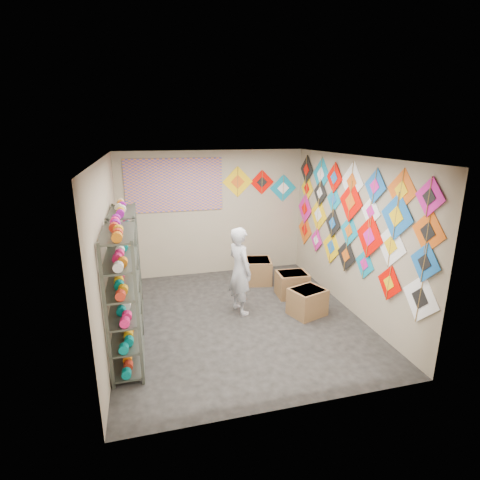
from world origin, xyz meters
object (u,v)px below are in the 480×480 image
object	(u,v)px
carton_b	(292,284)
carton_c	(258,271)
shopkeeper	(240,271)
shelf_rack_back	(127,266)
carton_a	(307,302)
shelf_rack_front	(124,299)

from	to	relation	value
carton_b	carton_c	xyz separation A→B (m)	(-0.43, 0.81, 0.02)
shopkeeper	carton_b	distance (m)	1.32
shelf_rack_back	carton_a	distance (m)	3.11
shelf_rack_back	shopkeeper	xyz separation A→B (m)	(1.86, -0.22, -0.18)
shelf_rack_front	shelf_rack_back	size ratio (longest dim) A/B	1.00
shelf_rack_back	shopkeeper	distance (m)	1.88
carton_a	shopkeeper	bearing A→B (deg)	141.08
shopkeeper	shelf_rack_front	bearing A→B (deg)	102.80
shelf_rack_back	carton_c	size ratio (longest dim) A/B	3.31
shelf_rack_back	shelf_rack_front	bearing A→B (deg)	-90.00
carton_a	carton_c	size ratio (longest dim) A/B	0.99
shopkeeper	carton_a	size ratio (longest dim) A/B	2.72
shelf_rack_front	shopkeeper	xyz separation A→B (m)	(1.86, 1.08, -0.18)
shelf_rack_front	carton_a	world-z (taller)	shelf_rack_front
shelf_rack_front	carton_c	size ratio (longest dim) A/B	3.31
shelf_rack_front	shelf_rack_back	distance (m)	1.30
shelf_rack_front	carton_c	world-z (taller)	shelf_rack_front
carton_b	shopkeeper	bearing A→B (deg)	-158.02
shopkeeper	carton_c	world-z (taller)	shopkeeper
shelf_rack_back	shopkeeper	world-z (taller)	shelf_rack_back
shelf_rack_front	shelf_rack_back	bearing A→B (deg)	90.00
carton_b	carton_c	world-z (taller)	carton_c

